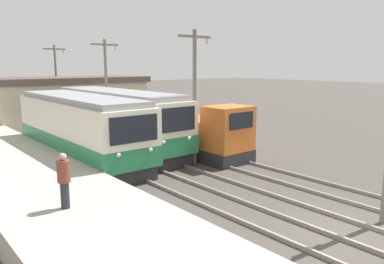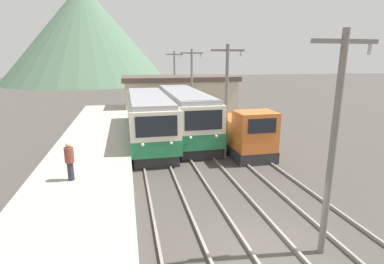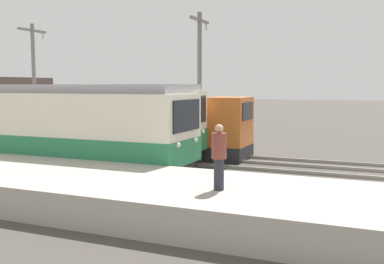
# 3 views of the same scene
# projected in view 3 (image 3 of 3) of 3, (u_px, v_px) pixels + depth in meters

# --- Properties ---
(commuter_train_left) EXTENTS (2.84, 10.95, 3.53)m
(commuter_train_left) POSITION_uv_depth(u_px,v_px,m) (64.00, 133.00, 18.13)
(commuter_train_left) COLOR #28282B
(commuter_train_left) RESTS_ON ground
(commuter_train_center) EXTENTS (2.84, 11.68, 3.60)m
(commuter_train_center) POSITION_uv_depth(u_px,v_px,m) (82.00, 125.00, 21.16)
(commuter_train_center) COLOR #28282B
(commuter_train_center) RESTS_ON ground
(shunting_locomotive) EXTENTS (2.40, 5.75, 3.00)m
(shunting_locomotive) POSITION_uv_depth(u_px,v_px,m) (197.00, 133.00, 22.14)
(shunting_locomotive) COLOR #28282B
(shunting_locomotive) RESTS_ON ground
(catenary_mast_mid) EXTENTS (2.00, 0.20, 6.80)m
(catenary_mast_mid) POSITION_uv_depth(u_px,v_px,m) (200.00, 82.00, 20.24)
(catenary_mast_mid) COLOR slate
(catenary_mast_mid) RESTS_ON ground
(catenary_mast_far) EXTENTS (2.00, 0.20, 6.80)m
(catenary_mast_far) POSITION_uv_depth(u_px,v_px,m) (34.00, 82.00, 23.96)
(catenary_mast_far) COLOR slate
(catenary_mast_far) RESTS_ON ground
(person_on_platform) EXTENTS (0.38, 0.38, 1.68)m
(person_on_platform) POSITION_uv_depth(u_px,v_px,m) (219.00, 154.00, 11.33)
(person_on_platform) COLOR #282833
(person_on_platform) RESTS_ON platform_left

